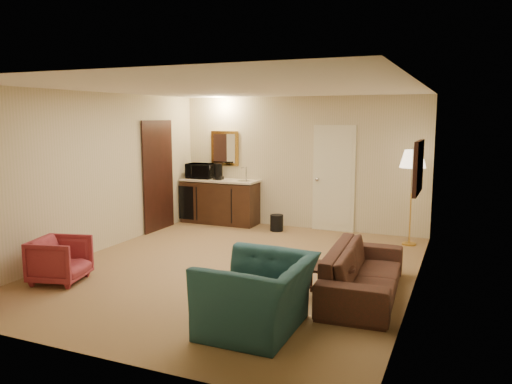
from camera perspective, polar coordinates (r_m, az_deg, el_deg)
ground at (r=7.43m, az=-2.35°, el=-8.66°), size 6.00×6.00×0.00m
room_walls at (r=7.85m, az=-0.65°, el=5.04°), size 5.02×6.01×2.61m
wetbar_cabinet at (r=10.42m, az=-4.15°, el=-1.07°), size 1.64×0.58×0.92m
sofa at (r=6.36m, az=12.22°, el=-8.04°), size 0.72×2.10×0.81m
teal_armchair at (r=5.22m, az=0.22°, el=-10.32°), size 0.76×1.17×1.02m
rose_chair_near at (r=7.23m, az=-21.50°, el=-6.99°), size 0.75×0.78×0.67m
coffee_table at (r=6.23m, az=7.89°, el=-10.15°), size 0.77×0.55×0.42m
floor_lamp at (r=8.96m, az=17.30°, el=-0.63°), size 0.58×0.58×1.66m
waste_bin at (r=9.74m, az=2.38°, el=-3.54°), size 0.32×0.32×0.32m
microwave at (r=10.56m, az=-6.32°, el=2.61°), size 0.58×0.34×0.39m
coffee_maker at (r=10.31m, az=-4.33°, el=2.33°), size 0.19×0.19×0.33m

